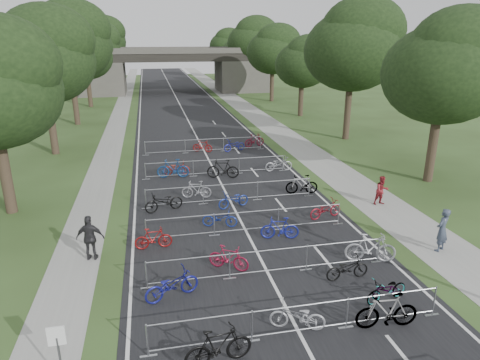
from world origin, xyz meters
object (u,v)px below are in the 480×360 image
(overpass_bridge, at_px, (172,70))
(park_sign, at_px, (58,345))
(pedestrian_a, at_px, (442,230))
(pedestrian_c, at_px, (90,238))
(pedestrian_b, at_px, (382,191))

(overpass_bridge, distance_m, park_sign, 62.41)
(overpass_bridge, bearing_deg, pedestrian_a, -82.35)
(park_sign, bearing_deg, overpass_bridge, 83.74)
(park_sign, height_order, pedestrian_c, pedestrian_c)
(overpass_bridge, relative_size, pedestrian_b, 19.25)
(overpass_bridge, height_order, pedestrian_b, overpass_bridge)
(park_sign, height_order, pedestrian_b, park_sign)
(overpass_bridge, height_order, pedestrian_a, overpass_bridge)
(overpass_bridge, xyz_separation_m, pedestrian_c, (-6.80, -55.13, -2.57))
(pedestrian_a, height_order, pedestrian_b, pedestrian_a)
(pedestrian_b, bearing_deg, overpass_bridge, 94.42)
(pedestrian_a, relative_size, pedestrian_b, 1.20)
(pedestrian_a, bearing_deg, pedestrian_b, -122.09)
(overpass_bridge, xyz_separation_m, park_sign, (-6.80, -62.00, -2.27))
(overpass_bridge, bearing_deg, park_sign, -96.26)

